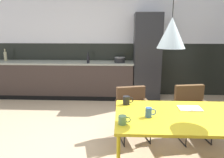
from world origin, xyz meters
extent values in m
plane|color=tan|center=(0.00, 0.00, 0.00)|extent=(8.55, 8.55, 0.00)
cube|color=black|center=(0.00, 2.79, 0.66)|extent=(6.58, 0.12, 1.32)
cube|color=silver|center=(0.00, 2.79, 1.98)|extent=(6.58, 0.12, 1.32)
cube|color=#382C27|center=(-1.40, 2.43, 0.43)|extent=(3.49, 0.60, 0.85)
cube|color=#999A8B|center=(-1.40, 2.43, 0.87)|extent=(3.52, 0.63, 0.04)
cube|color=black|center=(-1.40, 2.13, 0.05)|extent=(3.49, 0.01, 0.10)
cube|color=#232326|center=(0.68, 2.43, 1.02)|extent=(0.63, 0.60, 2.04)
cube|color=yellow|center=(0.97, -0.45, 0.72)|extent=(1.91, 0.95, 0.03)
cylinder|color=yellow|center=(0.05, -0.01, 0.35)|extent=(0.04, 0.04, 0.70)
cube|color=brown|center=(0.27, 0.33, 0.42)|extent=(0.58, 0.56, 0.06)
cube|color=brown|center=(0.22, 0.53, 0.62)|extent=(0.46, 0.19, 0.34)
cube|color=brown|center=(0.49, 0.39, 0.52)|extent=(0.15, 0.41, 0.14)
cube|color=brown|center=(0.06, 0.28, 0.52)|extent=(0.15, 0.41, 0.14)
cylinder|color=black|center=(0.51, 0.20, 0.20)|extent=(0.02, 0.02, 0.39)
cylinder|color=black|center=(0.13, 0.10, 0.20)|extent=(0.02, 0.02, 0.39)
cylinder|color=black|center=(0.42, 0.57, 0.20)|extent=(0.02, 0.02, 0.39)
cylinder|color=black|center=(0.03, 0.47, 0.20)|extent=(0.02, 0.02, 0.39)
cylinder|color=black|center=(0.47, 0.38, 0.01)|extent=(0.12, 0.41, 0.02)
cylinder|color=black|center=(0.08, 0.28, 0.01)|extent=(0.12, 0.41, 0.02)
cube|color=brown|center=(1.18, 0.36, 0.41)|extent=(0.56, 0.54, 0.06)
cube|color=brown|center=(1.14, 0.55, 0.63)|extent=(0.46, 0.16, 0.38)
cube|color=brown|center=(1.39, 0.40, 0.51)|extent=(0.13, 0.42, 0.14)
cube|color=brown|center=(0.96, 0.32, 0.51)|extent=(0.13, 0.42, 0.14)
cylinder|color=black|center=(1.41, 0.21, 0.19)|extent=(0.02, 0.02, 0.38)
cylinder|color=black|center=(1.02, 0.13, 0.19)|extent=(0.02, 0.02, 0.38)
cylinder|color=black|center=(1.34, 0.58, 0.19)|extent=(0.02, 0.02, 0.38)
cylinder|color=black|center=(0.95, 0.51, 0.19)|extent=(0.02, 0.02, 0.38)
cylinder|color=black|center=(1.38, 0.40, 0.01)|extent=(0.09, 0.41, 0.02)
cylinder|color=black|center=(0.98, 0.32, 0.01)|extent=(0.09, 0.41, 0.02)
cube|color=white|center=(0.83, -0.25, 0.74)|extent=(0.13, 0.18, 0.01)
cube|color=white|center=(0.97, -0.25, 0.74)|extent=(0.13, 0.18, 0.01)
cube|color=beige|center=(0.90, -0.25, 0.75)|extent=(0.01, 0.19, 0.00)
cylinder|color=#335B93|center=(0.37, -0.52, 0.79)|extent=(0.07, 0.07, 0.11)
torus|color=#335B93|center=(0.42, -0.52, 0.79)|extent=(0.07, 0.01, 0.07)
cylinder|color=black|center=(0.14, -0.13, 0.79)|extent=(0.09, 0.09, 0.11)
torus|color=black|center=(0.19, -0.13, 0.79)|extent=(0.07, 0.01, 0.07)
cylinder|color=#5B8456|center=(0.09, -0.72, 0.78)|extent=(0.08, 0.08, 0.09)
torus|color=#5B8456|center=(0.14, -0.72, 0.78)|extent=(0.06, 0.01, 0.06)
cylinder|color=black|center=(0.03, 2.37, 0.95)|extent=(0.25, 0.25, 0.12)
cylinder|color=gray|center=(0.03, 2.37, 1.02)|extent=(0.26, 0.26, 0.01)
sphere|color=black|center=(0.03, 2.37, 1.03)|extent=(0.02, 0.02, 0.02)
cylinder|color=black|center=(-0.71, 2.25, 0.98)|extent=(0.07, 0.07, 0.18)
cylinder|color=black|center=(-0.71, 2.25, 1.11)|extent=(0.03, 0.03, 0.08)
cylinder|color=tan|center=(-2.84, 2.50, 1.01)|extent=(0.07, 0.07, 0.23)
cylinder|color=tan|center=(-2.84, 2.50, 1.16)|extent=(0.03, 0.03, 0.08)
cone|color=silver|center=(0.59, -0.43, 1.63)|extent=(0.29, 0.29, 0.31)
camera|label=1|loc=(0.08, -2.70, 1.66)|focal=34.17mm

